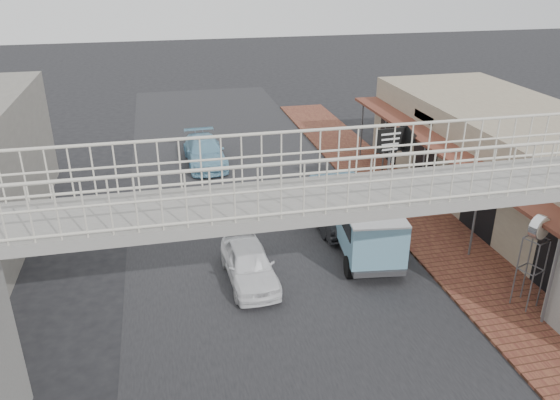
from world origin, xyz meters
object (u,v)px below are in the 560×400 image
dark_sedan (330,206)px  angkot_curb (346,189)px  motorcycle_near (366,184)px  street_clock (539,232)px  angkot_van (366,222)px  arrow_sign (409,139)px  white_hatchback (249,264)px  motorcycle_far (391,183)px  angkot_far (205,152)px

dark_sedan → angkot_curb: 2.03m
dark_sedan → motorcycle_near: bearing=39.9°
angkot_curb → street_clock: size_ratio=1.61×
angkot_van → arrow_sign: arrow_sign is taller
angkot_curb → motorcycle_near: bearing=-158.5°
white_hatchback → motorcycle_near: size_ratio=2.03×
angkot_van → street_clock: street_clock is taller
angkot_van → motorcycle_far: 5.74m
white_hatchback → dark_sedan: size_ratio=0.82×
motorcycle_far → street_clock: bearing=-156.5°
arrow_sign → white_hatchback: bearing=-153.2°
angkot_van → white_hatchback: bearing=-163.2°
angkot_van → motorcycle_near: angkot_van is taller
street_clock → arrow_sign: 8.19m
angkot_curb → arrow_sign: bearing=166.7°
angkot_far → motorcycle_near: bearing=-43.1°
angkot_far → motorcycle_far: angkot_far is taller
angkot_far → angkot_van: size_ratio=1.05×
motorcycle_near → angkot_van: bearing=175.4°
street_clock → motorcycle_far: bearing=72.4°
angkot_van → motorcycle_near: (1.98, 5.02, -0.74)m
angkot_far → arrow_sign: arrow_sign is taller
arrow_sign → angkot_curb: bearing=167.6°
angkot_far → motorcycle_near: angkot_far is taller
angkot_far → motorcycle_near: size_ratio=2.55×
angkot_van → street_clock: (3.58, -4.08, 1.28)m
angkot_far → angkot_van: (4.62, -10.73, 0.64)m
dark_sedan → motorcycle_near: dark_sedan is taller
angkot_van → arrow_sign: (3.36, 4.10, 1.53)m
white_hatchback → motorcycle_far: 9.19m
dark_sedan → angkot_van: (0.41, -2.79, 0.57)m
motorcycle_far → motorcycle_near: bearing=99.2°
white_hatchback → angkot_far: 11.46m
motorcycle_near → arrow_sign: (1.38, -0.92, 2.26)m
white_hatchback → angkot_curb: angkot_curb is taller
dark_sedan → motorcycle_near: size_ratio=2.47×
angkot_van → street_clock: 5.58m
street_clock → arrow_sign: (-0.22, 8.18, 0.25)m
angkot_far → motorcycle_far: size_ratio=2.81×
angkot_far → street_clock: 17.04m
dark_sedan → motorcycle_far: dark_sedan is taller
dark_sedan → motorcycle_far: (3.44, 2.02, -0.14)m
angkot_curb → motorcycle_near: angkot_curb is taller
white_hatchback → angkot_van: 4.40m
white_hatchback → angkot_curb: size_ratio=0.76×
angkot_far → street_clock: (8.20, -14.81, 1.92)m
angkot_far → white_hatchback: bearing=-90.6°
dark_sedan → motorcycle_near: (2.39, 2.23, -0.16)m
dark_sedan → angkot_van: size_ratio=1.01×
dark_sedan → angkot_curb: bearing=49.5°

